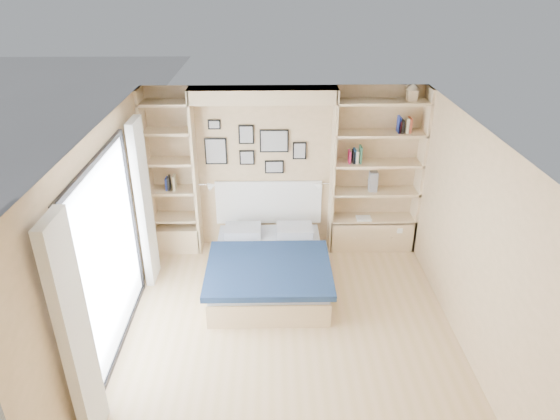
{
  "coord_description": "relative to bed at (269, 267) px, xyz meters",
  "views": [
    {
      "loc": [
        -0.2,
        -4.66,
        4.02
      ],
      "look_at": [
        -0.09,
        0.9,
        1.25
      ],
      "focal_mm": 32.0,
      "sensor_mm": 36.0,
      "label": 1
    }
  ],
  "objects": [
    {
      "name": "bed",
      "position": [
        0.0,
        0.0,
        0.0
      ],
      "size": [
        1.61,
        2.12,
        1.07
      ],
      "color": "beige",
      "rests_on": "ground"
    },
    {
      "name": "deck_chair",
      "position": [
        -3.11,
        -0.02,
        0.14
      ],
      "size": [
        0.53,
        0.86,
        0.84
      ],
      "rotation": [
        0.0,
        0.0,
        0.04
      ],
      "color": "tan",
      "rests_on": "ground"
    },
    {
      "name": "photo_gallery",
      "position": [
        -0.21,
        1.1,
        1.34
      ],
      "size": [
        1.48,
        0.02,
        0.82
      ],
      "color": "black",
      "rests_on": "ground"
    },
    {
      "name": "reading_lamps",
      "position": [
        -0.06,
        0.88,
        0.84
      ],
      "size": [
        1.92,
        0.12,
        0.15
      ],
      "color": "silver",
      "rests_on": "ground"
    },
    {
      "name": "ground",
      "position": [
        0.24,
        -1.12,
        -0.27
      ],
      "size": [
        4.5,
        4.5,
        0.0
      ],
      "primitive_type": "plane",
      "color": "tan",
      "rests_on": "ground"
    },
    {
      "name": "shelf_decor",
      "position": [
        1.32,
        0.95,
        1.41
      ],
      "size": [
        3.57,
        0.23,
        2.03
      ],
      "color": "#B01447",
      "rests_on": "ground"
    },
    {
      "name": "room_shell",
      "position": [
        -0.15,
        0.4,
        0.81
      ],
      "size": [
        4.5,
        4.5,
        4.5
      ],
      "color": "tan",
      "rests_on": "ground"
    }
  ]
}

